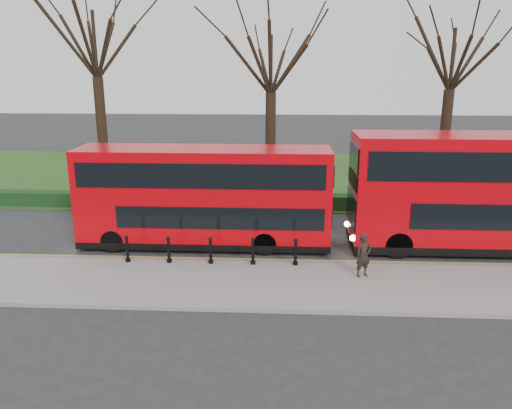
# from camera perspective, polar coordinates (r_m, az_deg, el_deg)

# --- Properties ---
(ground) EXTENTS (120.00, 120.00, 0.00)m
(ground) POSITION_cam_1_polar(r_m,az_deg,el_deg) (20.71, -4.62, -5.65)
(ground) COLOR #28282B
(ground) RESTS_ON ground
(pavement) EXTENTS (60.00, 4.00, 0.15)m
(pavement) POSITION_cam_1_polar(r_m,az_deg,el_deg) (17.95, -5.87, -8.89)
(pavement) COLOR gray
(pavement) RESTS_ON ground
(kerb) EXTENTS (60.00, 0.25, 0.16)m
(kerb) POSITION_cam_1_polar(r_m,az_deg,el_deg) (19.77, -5.00, -6.49)
(kerb) COLOR slate
(kerb) RESTS_ON ground
(grass_verge) EXTENTS (60.00, 18.00, 0.06)m
(grass_verge) POSITION_cam_1_polar(r_m,az_deg,el_deg) (35.03, -1.46, 3.34)
(grass_verge) COLOR #274717
(grass_verge) RESTS_ON ground
(hedge) EXTENTS (60.00, 0.90, 0.80)m
(hedge) POSITION_cam_1_polar(r_m,az_deg,el_deg) (27.01, -2.78, 0.39)
(hedge) COLOR black
(hedge) RESTS_ON ground
(yellow_line_outer) EXTENTS (60.00, 0.10, 0.01)m
(yellow_line_outer) POSITION_cam_1_polar(r_m,az_deg,el_deg) (20.07, -4.88, -6.35)
(yellow_line_outer) COLOR yellow
(yellow_line_outer) RESTS_ON ground
(yellow_line_inner) EXTENTS (60.00, 0.10, 0.01)m
(yellow_line_inner) POSITION_cam_1_polar(r_m,az_deg,el_deg) (20.25, -4.80, -6.14)
(yellow_line_inner) COLOR yellow
(yellow_line_inner) RESTS_ON ground
(tree_left) EXTENTS (7.96, 7.96, 12.43)m
(tree_left) POSITION_cam_1_polar(r_m,az_deg,el_deg) (31.04, -18.01, 17.78)
(tree_left) COLOR black
(tree_left) RESTS_ON ground
(tree_mid) EXTENTS (6.95, 6.95, 10.87)m
(tree_mid) POSITION_cam_1_polar(r_m,az_deg,el_deg) (29.13, 1.74, 16.42)
(tree_mid) COLOR black
(tree_mid) RESTS_ON ground
(tree_right) EXTENTS (7.20, 7.20, 11.24)m
(tree_right) POSITION_cam_1_polar(r_m,az_deg,el_deg) (30.59, 21.61, 15.87)
(tree_right) COLOR black
(tree_right) RESTS_ON ground
(bollard_row) EXTENTS (6.64, 0.15, 1.00)m
(bollard_row) POSITION_cam_1_polar(r_m,az_deg,el_deg) (19.23, -5.20, -5.30)
(bollard_row) COLOR black
(bollard_row) RESTS_ON pavement
(bus_lead) EXTENTS (10.57, 2.43, 4.20)m
(bus_lead) POSITION_cam_1_polar(r_m,az_deg,el_deg) (21.14, -5.92, 0.80)
(bus_lead) COLOR #C4010A
(bus_lead) RESTS_ON ground
(bus_rear) EXTENTS (12.12, 2.78, 4.82)m
(bus_rear) POSITION_cam_1_polar(r_m,az_deg,el_deg) (22.76, 26.19, 1.13)
(bus_rear) COLOR #C4010A
(bus_rear) RESTS_ON ground
(pedestrian) EXTENTS (0.69, 0.58, 1.61)m
(pedestrian) POSITION_cam_1_polar(r_m,az_deg,el_deg) (18.31, 12.18, -5.69)
(pedestrian) COLOR black
(pedestrian) RESTS_ON pavement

